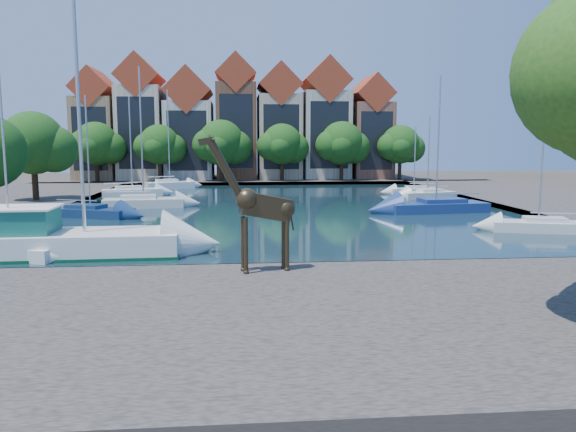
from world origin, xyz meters
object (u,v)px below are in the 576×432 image
giraffe_statue (259,206)px  sailboat_right_a (539,223)px  sailboat_left_a (11,248)px  motorsailer (47,237)px

giraffe_statue → sailboat_right_a: size_ratio=0.51×
giraffe_statue → sailboat_right_a: bearing=31.4°
sailboat_left_a → giraffe_statue: bearing=-25.0°
giraffe_statue → motorsailer: motorsailer is taller
sailboat_right_a → sailboat_left_a: bearing=-169.7°
giraffe_statue → motorsailer: bearing=149.9°
giraffe_statue → sailboat_left_a: (-11.93, 5.57, -2.59)m
giraffe_statue → sailboat_right_a: sailboat_right_a is taller
motorsailer → sailboat_right_a: size_ratio=1.18×
giraffe_statue → sailboat_left_a: 13.42m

